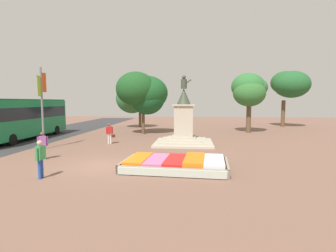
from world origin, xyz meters
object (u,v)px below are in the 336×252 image
at_px(pedestrian_with_handbag, 110,132).
at_px(pedestrian_near_planter, 43,144).
at_px(flower_planter, 177,164).
at_px(pedestrian_crossing_plaza, 40,157).
at_px(statue_monument, 184,128).
at_px(banner_pole, 42,104).
at_px(city_bus, 22,117).

height_order(pedestrian_with_handbag, pedestrian_near_planter, pedestrian_with_handbag).
xyz_separation_m(flower_planter, pedestrian_crossing_plaza, (-5.77, -2.18, 0.71)).
distance_m(statue_monument, pedestrian_crossing_plaza, 11.58).
height_order(flower_planter, banner_pole, banner_pole).
height_order(pedestrian_near_planter, pedestrian_crossing_plaza, pedestrian_crossing_plaza).
height_order(statue_monument, city_bus, statue_monument).
height_order(pedestrian_with_handbag, pedestrian_crossing_plaza, pedestrian_crossing_plaza).
relative_size(flower_planter, pedestrian_near_planter, 3.33).
bearing_deg(pedestrian_with_handbag, city_bus, 169.38).
bearing_deg(pedestrian_near_planter, city_bus, 130.35).
height_order(flower_planter, pedestrian_near_planter, pedestrian_near_planter).
bearing_deg(city_bus, statue_monument, -3.88).
bearing_deg(banner_pole, pedestrian_with_handbag, 32.29).
relative_size(city_bus, pedestrian_crossing_plaza, 6.76).
distance_m(statue_monument, pedestrian_with_handbag, 5.83).
distance_m(banner_pole, city_bus, 6.09).
xyz_separation_m(flower_planter, pedestrian_with_handbag, (-5.69, 7.19, 0.66)).
distance_m(banner_pole, pedestrian_crossing_plaza, 8.19).
xyz_separation_m(pedestrian_with_handbag, pedestrian_near_planter, (-2.09, -5.80, 0.01)).
xyz_separation_m(pedestrian_near_planter, pedestrian_crossing_plaza, (2.01, -3.57, 0.05)).
bearing_deg(banner_pole, statue_monument, 17.73).
height_order(flower_planter, pedestrian_crossing_plaza, pedestrian_crossing_plaza).
xyz_separation_m(statue_monument, pedestrian_crossing_plaza, (-5.87, -9.98, -0.32)).
xyz_separation_m(flower_planter, statue_monument, (0.10, 7.80, 1.03)).
xyz_separation_m(city_bus, pedestrian_with_handbag, (8.35, -1.57, -1.12)).
distance_m(city_bus, pedestrian_crossing_plaza, 13.75).
xyz_separation_m(city_bus, pedestrian_crossing_plaza, (8.27, -10.94, -1.06)).
bearing_deg(pedestrian_crossing_plaza, pedestrian_with_handbag, 89.51).
height_order(banner_pole, pedestrian_near_planter, banner_pole).
xyz_separation_m(flower_planter, banner_pole, (-9.67, 4.68, 2.92)).
xyz_separation_m(banner_pole, city_bus, (-4.37, 4.08, -1.14)).
height_order(city_bus, pedestrian_crossing_plaza, city_bus).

